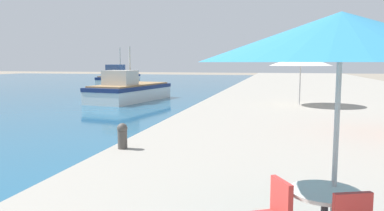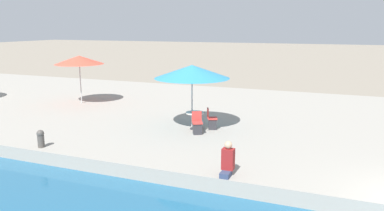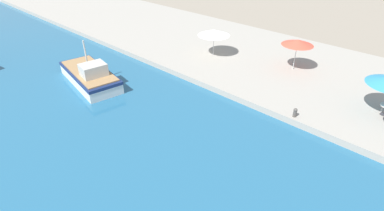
{
  "view_description": "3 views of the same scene",
  "coord_description": "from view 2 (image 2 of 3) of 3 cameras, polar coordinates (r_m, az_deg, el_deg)",
  "views": [
    {
      "loc": [
        4.22,
        3.97,
        2.7
      ],
      "look_at": [
        1.5,
        15.56,
        1.32
      ],
      "focal_mm": 35.0,
      "sensor_mm": 36.0,
      "label": 1
    },
    {
      "loc": [
        -9.74,
        2.68,
        4.87
      ],
      "look_at": [
        4.87,
        8.47,
        1.52
      ],
      "focal_mm": 35.0,
      "sensor_mm": 36.0,
      "label": 2
    },
    {
      "loc": [
        -16.69,
        6.2,
        11.68
      ],
      "look_at": [
        -4.0,
        18.0,
        1.12
      ],
      "focal_mm": 28.0,
      "sensor_mm": 36.0,
      "label": 3
    }
  ],
  "objects": [
    {
      "name": "cafe_chair_right",
      "position": [
        16.07,
        3.04,
        -2.49
      ],
      "size": [
        0.53,
        0.54,
        0.91
      ],
      "rotation": [
        0.0,
        0.0,
        3.51
      ],
      "color": "#2D2D33",
      "rests_on": "quay_promenade"
    },
    {
      "name": "person_at_quay",
      "position": [
        11.23,
        5.45,
        -8.31
      ],
      "size": [
        0.56,
        0.36,
        1.03
      ],
      "color": "#333D5B",
      "rests_on": "quay_promenade"
    },
    {
      "name": "cafe_umbrella_pink",
      "position": [
        15.83,
        0.0,
        5.18
      ],
      "size": [
        3.2,
        3.2,
        2.74
      ],
      "color": "#B7B7B7",
      "rests_on": "quay_promenade"
    },
    {
      "name": "cafe_umbrella_white",
      "position": [
        22.08,
        -16.82,
        6.67
      ],
      "size": [
        2.71,
        2.71,
        2.72
      ],
      "color": "#B7B7B7",
      "rests_on": "quay_promenade"
    },
    {
      "name": "mooring_bollard",
      "position": [
        14.74,
        -22.06,
        -4.63
      ],
      "size": [
        0.26,
        0.26,
        0.65
      ],
      "color": "#4C4742",
      "rests_on": "quay_promenade"
    },
    {
      "name": "cafe_chair_left",
      "position": [
        15.36,
        0.8,
        -3.16
      ],
      "size": [
        0.57,
        0.56,
        0.91
      ],
      "rotation": [
        0.0,
        0.0,
        2.07
      ],
      "color": "#2D2D33",
      "rests_on": "quay_promenade"
    },
    {
      "name": "cafe_table",
      "position": [
        16.0,
        0.46,
        -1.77
      ],
      "size": [
        0.8,
        0.8,
        0.74
      ],
      "color": "#333338",
      "rests_on": "quay_promenade"
    }
  ]
}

